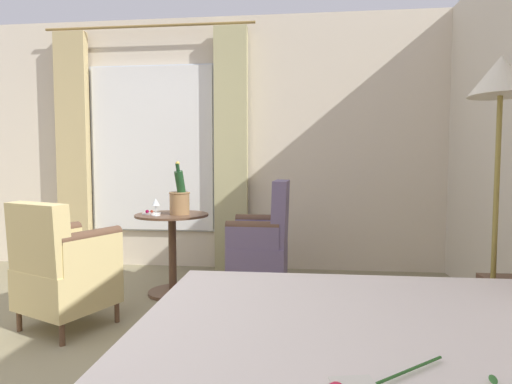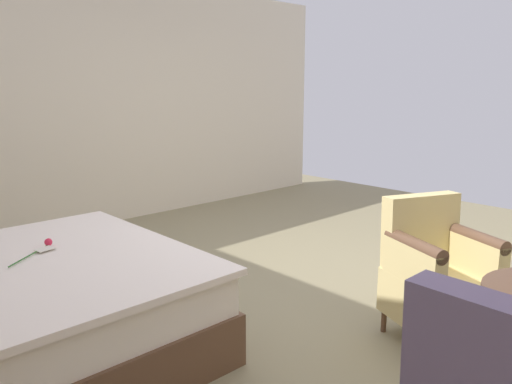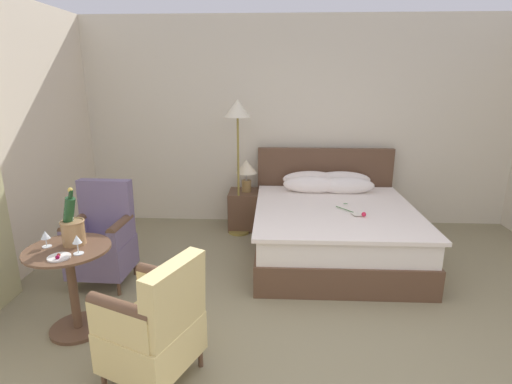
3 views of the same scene
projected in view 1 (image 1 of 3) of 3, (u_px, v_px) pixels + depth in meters
name	position (u px, v px, depth m)	size (l,w,h in m)	color
wall_window_side	(155.00, 145.00, 4.60)	(0.27, 6.58, 2.80)	beige
floor_lamp_brass	(500.00, 109.00, 2.16)	(0.33, 0.33, 1.75)	olive
side_table_round	(172.00, 248.00, 3.58)	(0.65, 0.65, 0.73)	brown
champagne_bucket	(180.00, 199.00, 3.53)	(0.19, 0.19, 0.47)	#9E764B
wine_glass_near_bucket	(179.00, 202.00, 3.73)	(0.07, 0.07, 0.13)	white
wine_glass_near_edge	(156.00, 203.00, 3.43)	(0.08, 0.08, 0.15)	white
snack_plate	(151.00, 213.00, 3.55)	(0.16, 0.16, 0.04)	white
armchair_by_window	(263.00, 244.00, 3.59)	(0.57, 0.53, 1.03)	brown
armchair_facing_bed	(63.00, 269.00, 2.81)	(0.71, 0.71, 0.91)	brown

